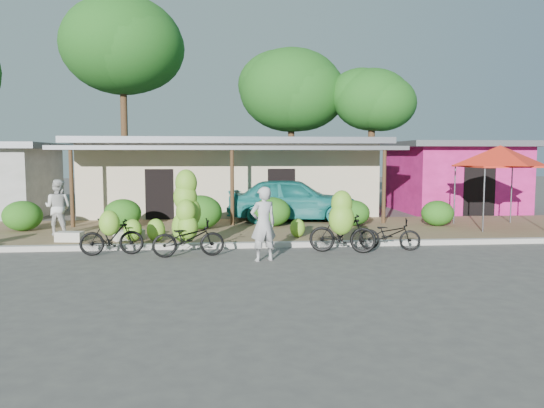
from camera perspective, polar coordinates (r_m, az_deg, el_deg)
The scene contains 27 objects.
ground at distance 13.23m, azimuth -3.74°, elevation -6.23°, with size 100.00×100.00×0.00m, color #484543.
sidewalk at distance 18.14m, azimuth -4.21°, elevation -2.90°, with size 60.00×6.00×0.12m, color olive.
curb at distance 15.18m, azimuth -3.96°, elevation -4.45°, with size 60.00×0.25×0.15m, color #A8A399.
shop_main at distance 23.91m, azimuth -4.54°, elevation 3.07°, with size 13.00×8.50×3.35m.
shop_pink at distance 26.31m, azimuth 19.01°, elevation 2.89°, with size 6.00×6.00×3.25m.
tree_far_center at distance 30.12m, azimuth -16.15°, elevation 16.21°, with size 6.37×6.35×10.89m.
tree_center_right at distance 30.02m, azimuth 1.70°, elevation 12.30°, with size 5.79×5.72×8.50m.
tree_near_right at distance 28.77m, azimuth 10.29°, elevation 11.14°, with size 4.23×4.04×7.20m.
hedge_0 at distance 19.47m, azimuth -25.26°, elevation -1.16°, with size 1.29×1.16×1.01m, color #144F12.
hedge_1 at distance 19.16m, azimuth -15.75°, elevation -0.97°, with size 1.28×1.15×1.00m, color #144F12.
hedge_2 at distance 18.19m, azimuth -7.73°, elevation -0.88°, with size 1.49×1.34×1.16m, color #144F12.
hedge_3 at distance 18.76m, azimuth 0.00°, elevation -0.84°, with size 1.33×1.19×1.03m, color #144F12.
hedge_4 at distance 19.14m, azimuth 8.74°, elevation -0.96°, with size 1.17×1.05×0.91m, color #144F12.
hedge_5 at distance 19.80m, azimuth 17.38°, elevation -0.95°, with size 1.16×1.04×0.90m, color #144F12.
red_canopy at distance 20.10m, azimuth 23.33°, elevation 4.78°, with size 3.50×3.50×2.86m.
bike_left at distance 14.50m, azimuth -16.90°, elevation -3.16°, with size 1.69×1.20×1.26m.
bike_center at distance 14.16m, azimuth -9.10°, elevation -1.98°, with size 1.93×1.29×2.26m.
bike_right at distance 14.24m, azimuth 7.56°, elevation -2.42°, with size 1.87×1.40×1.73m.
bike_far_right at distance 15.13m, azimuth 12.52°, elevation -3.19°, with size 1.78×1.02×0.88m.
loose_banana_a at distance 15.99m, azimuth -14.75°, elevation -2.75°, with size 0.53×0.45×0.66m, color #7DBE2F.
loose_banana_b at distance 15.86m, azimuth -12.38°, elevation -2.75°, with size 0.54×0.45×0.67m, color #7DBE2F.
loose_banana_c at distance 16.29m, azimuth 2.75°, elevation -2.58°, with size 0.46×0.39×0.58m, color #7DBE2F.
sack_near at distance 16.30m, azimuth -15.12°, elevation -3.25°, with size 0.85×0.40×0.30m, color beige.
sack_far at distance 16.61m, azimuth -20.95°, elevation -3.30°, with size 0.75×0.38×0.28m, color beige.
vendor at distance 13.19m, azimuth -0.95°, elevation -2.15°, with size 0.68×0.45×1.86m, color #9C9C9C.
bystander at distance 17.99m, azimuth -22.03°, elevation -0.33°, with size 0.86×0.67×1.76m, color beige.
teal_van at distance 20.20m, azimuth 2.21°, elevation 0.50°, with size 1.97×4.90×1.67m, color #1B7976.
Camera 1 is at (-0.37, -12.96, 2.63)m, focal length 35.00 mm.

